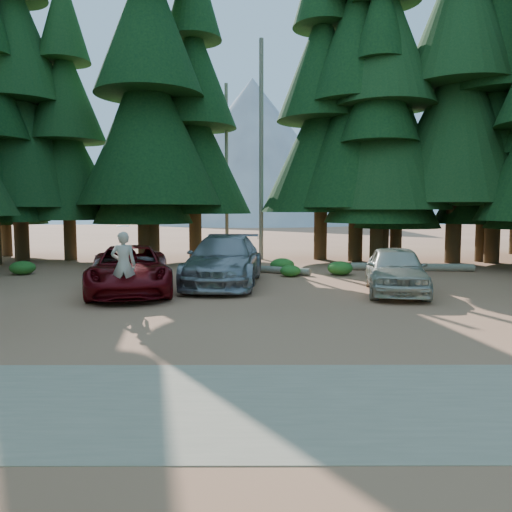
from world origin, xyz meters
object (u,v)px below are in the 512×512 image
Objects in this scene: frisbee_player at (124,265)px; log_mid at (271,270)px; silver_minivan_center at (224,260)px; log_right at (412,267)px; red_pickup at (130,269)px; silver_minivan_right at (396,270)px; log_left at (221,266)px.

log_mid is at bearing -128.70° from frisbee_player.
log_right is at bearing 30.87° from silver_minivan_center.
log_right reaches higher than log_mid.
red_pickup is 12.78m from log_right.
silver_minivan_center reaches higher than red_pickup.
frisbee_player reaches higher than red_pickup.
log_right is at bearing -150.52° from frisbee_player.
frisbee_player is (-2.65, -4.06, 0.29)m from silver_minivan_center.
log_mid is at bearing 137.37° from silver_minivan_right.
silver_minivan_center is 1.14× the size of log_right.
silver_minivan_center is at bearing 18.02° from red_pickup.
silver_minivan_center reaches higher than log_mid.
silver_minivan_right is 6.60m from log_mid.
silver_minivan_center is at bearing 172.00° from silver_minivan_right.
silver_minivan_right reaches higher than log_right.
red_pickup is at bearing -170.30° from silver_minivan_right.
silver_minivan_center is at bearing -88.49° from log_mid.
frisbee_player is 0.39× the size of log_right.
log_mid is (-3.97, 5.23, -0.63)m from silver_minivan_right.
silver_minivan_right is (8.85, -0.07, 0.00)m from red_pickup.
silver_minivan_right is at bearing -105.33° from log_right.
log_left is at bearing 143.39° from silver_minivan_right.
red_pickup reaches higher than log_mid.
silver_minivan_center is 3.87m from log_mid.
frisbee_player is 0.57× the size of log_mid.
log_left is at bearing -111.38° from frisbee_player.
log_mid is at bearing 65.41° from silver_minivan_center.
red_pickup is 0.91× the size of silver_minivan_center.
red_pickup is 1.52× the size of log_mid.
frisbee_player is at bearing -136.36° from log_right.
frisbee_player reaches higher than log_right.
silver_minivan_right is 0.85× the size of log_right.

